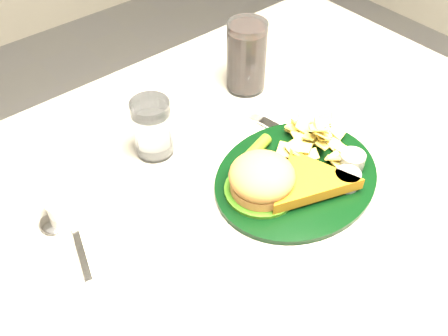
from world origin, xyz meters
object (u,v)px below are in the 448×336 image
at_px(water_glass, 152,128).
at_px(table, 232,294).
at_px(dinner_plate, 298,165).
at_px(cola_glass, 246,57).
at_px(fork_napkin, 292,144).

bearing_deg(water_glass, table, -65.12).
height_order(dinner_plate, water_glass, water_glass).
bearing_deg(water_glass, dinner_plate, -55.88).
relative_size(cola_glass, fork_napkin, 0.94).
bearing_deg(table, cola_glass, 44.57).
bearing_deg(dinner_plate, cola_glass, 61.21).
bearing_deg(cola_glass, table, -135.43).
xyz_separation_m(dinner_plate, fork_napkin, (0.05, 0.06, -0.03)).
relative_size(table, dinner_plate, 4.02).
bearing_deg(fork_napkin, water_glass, 133.84).
bearing_deg(fork_napkin, dinner_plate, -140.19).
xyz_separation_m(dinner_plate, water_glass, (-0.14, 0.21, 0.02)).
distance_m(dinner_plate, fork_napkin, 0.09).
distance_m(water_glass, fork_napkin, 0.25).
height_order(water_glass, fork_napkin, water_glass).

